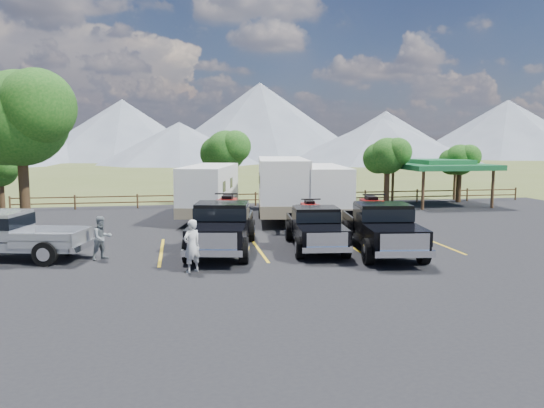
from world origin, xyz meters
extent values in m
plane|color=#4A5725|center=(0.00, 0.00, 0.00)|extent=(320.00, 320.00, 0.00)
cube|color=black|center=(0.00, 3.00, 0.02)|extent=(44.00, 34.00, 0.04)
cube|color=gold|center=(-6.00, 4.00, 0.04)|extent=(0.12, 5.50, 0.01)
cube|color=gold|center=(-2.00, 4.00, 0.04)|extent=(0.12, 5.50, 0.01)
cube|color=gold|center=(2.00, 4.00, 0.04)|extent=(0.12, 5.50, 0.01)
cube|color=gold|center=(6.00, 4.00, 0.04)|extent=(0.12, 5.50, 0.01)
cylinder|color=#302112|center=(-12.50, 9.00, 2.24)|extent=(0.48, 0.48, 4.48)
sphere|color=#134511|center=(-12.50, 9.00, 5.60)|extent=(4.48, 4.48, 4.48)
sphere|color=#134511|center=(-11.54, 8.20, 6.08)|extent=(3.52, 3.52, 3.52)
sphere|color=#134511|center=(-13.40, 9.70, 5.28)|extent=(3.84, 3.84, 3.84)
cylinder|color=#302112|center=(9.00, 17.00, 1.40)|extent=(0.39, 0.39, 2.80)
sphere|color=#134511|center=(9.00, 17.00, 3.50)|extent=(2.52, 2.52, 2.52)
sphere|color=#134511|center=(9.54, 16.55, 3.77)|extent=(1.98, 1.98, 1.98)
sphere|color=#134511|center=(8.50, 17.40, 3.32)|extent=(2.16, 2.16, 2.16)
cylinder|color=#302112|center=(15.00, 18.00, 1.26)|extent=(0.38, 0.38, 2.52)
sphere|color=#134511|center=(15.00, 18.00, 3.15)|extent=(2.24, 2.24, 2.24)
sphere|color=#134511|center=(15.48, 17.60, 3.39)|extent=(1.76, 1.76, 1.76)
sphere|color=#134511|center=(14.55, 18.35, 2.99)|extent=(1.92, 1.92, 1.92)
cylinder|color=#302112|center=(-2.00, 19.00, 1.54)|extent=(0.41, 0.41, 3.08)
sphere|color=#134511|center=(-2.00, 19.00, 3.85)|extent=(2.80, 2.80, 2.80)
sphere|color=#134511|center=(-1.40, 18.50, 4.15)|extent=(2.20, 2.20, 2.20)
sphere|color=#134511|center=(-2.56, 19.44, 3.65)|extent=(2.40, 2.40, 2.40)
cylinder|color=#302112|center=(-16.00, 17.00, 1.12)|extent=(0.36, 0.36, 2.24)
sphere|color=#134511|center=(-16.00, 17.00, 2.80)|extent=(2.10, 2.10, 2.10)
sphere|color=#134511|center=(-15.55, 16.62, 3.02)|extent=(1.65, 1.65, 1.65)
cylinder|color=#513822|center=(-16.00, 18.50, 0.50)|extent=(0.12, 0.12, 1.00)
cylinder|color=#513822|center=(-12.00, 18.50, 0.50)|extent=(0.12, 0.12, 1.00)
cylinder|color=#513822|center=(-8.00, 18.50, 0.50)|extent=(0.12, 0.12, 1.00)
cylinder|color=#513822|center=(-4.00, 18.50, 0.50)|extent=(0.12, 0.12, 1.00)
cylinder|color=#513822|center=(0.00, 18.50, 0.50)|extent=(0.12, 0.12, 1.00)
cylinder|color=#513822|center=(4.00, 18.50, 0.50)|extent=(0.12, 0.12, 1.00)
cylinder|color=#513822|center=(8.00, 18.50, 0.50)|extent=(0.12, 0.12, 1.00)
cylinder|color=#513822|center=(12.00, 18.50, 0.50)|extent=(0.12, 0.12, 1.00)
cylinder|color=#513822|center=(16.00, 18.50, 0.50)|extent=(0.12, 0.12, 1.00)
cylinder|color=#513822|center=(20.00, 18.50, 0.50)|extent=(0.12, 0.12, 1.00)
cube|color=#513822|center=(2.00, 18.50, 0.45)|extent=(36.00, 0.06, 0.08)
cube|color=#513822|center=(2.00, 18.50, 0.85)|extent=(36.00, 0.06, 0.08)
cylinder|color=#513822|center=(10.50, 14.50, 1.30)|extent=(0.20, 0.20, 2.60)
cylinder|color=#513822|center=(10.50, 19.50, 1.30)|extent=(0.20, 0.20, 2.60)
cylinder|color=#513822|center=(15.50, 14.50, 1.30)|extent=(0.20, 0.20, 2.60)
cylinder|color=#513822|center=(15.50, 19.50, 1.30)|extent=(0.20, 0.20, 2.60)
cube|color=#1B6133|center=(13.00, 17.00, 2.75)|extent=(6.20, 6.20, 0.35)
cube|color=#1B6133|center=(13.00, 17.00, 3.05)|extent=(3.50, 3.50, 0.35)
cone|color=slate|center=(-18.00, 112.00, 7.00)|extent=(44.00, 44.00, 14.00)
cone|color=slate|center=(14.00, 108.00, 9.00)|extent=(52.00, 52.00, 18.00)
cone|color=slate|center=(48.00, 114.00, 6.00)|extent=(40.00, 40.00, 12.00)
cone|color=slate|center=(80.00, 110.00, 7.50)|extent=(50.00, 50.00, 15.00)
cone|color=slate|center=(-5.00, 87.00, 4.00)|extent=(32.00, 32.00, 8.00)
cone|color=slate|center=(35.00, 84.00, 4.50)|extent=(40.00, 40.00, 9.00)
cube|color=black|center=(-3.50, 3.67, 0.73)|extent=(3.19, 6.53, 0.40)
cube|color=black|center=(-3.91, 1.61, 1.14)|extent=(2.45, 2.35, 0.55)
cube|color=black|center=(-3.53, 3.54, 1.52)|extent=(2.36, 2.08, 1.10)
cube|color=black|center=(-3.53, 3.54, 1.69)|extent=(2.41, 2.15, 0.49)
cube|color=black|center=(-3.12, 5.61, 1.03)|extent=(2.58, 2.99, 0.60)
cube|color=silver|center=(-4.13, 0.51, 1.08)|extent=(1.74, 0.43, 0.60)
cube|color=silver|center=(-4.14, 0.44, 0.67)|extent=(2.15, 0.61, 0.24)
cube|color=silver|center=(-2.87, 6.90, 0.67)|extent=(2.15, 0.59, 0.24)
cylinder|color=black|center=(-4.94, 1.74, 0.53)|extent=(0.51, 1.03, 0.99)
cylinder|color=black|center=(-2.91, 1.34, 0.53)|extent=(0.51, 1.03, 0.99)
cylinder|color=black|center=(-4.10, 6.01, 0.53)|extent=(0.51, 1.03, 0.99)
cylinder|color=black|center=(-2.07, 5.61, 0.53)|extent=(0.51, 1.03, 0.99)
cube|color=#8B0A07|center=(-3.12, 5.61, 1.77)|extent=(1.03, 1.55, 0.38)
cube|color=black|center=(-3.12, 5.61, 2.05)|extent=(0.59, 0.89, 0.20)
cube|color=#8B0A07|center=(-3.24, 5.02, 1.88)|extent=(0.94, 0.55, 0.24)
cylinder|color=black|center=(-3.22, 5.13, 2.27)|extent=(0.98, 0.26, 0.07)
cylinder|color=black|center=(-3.72, 5.12, 1.56)|extent=(0.40, 0.66, 0.61)
cylinder|color=black|center=(-2.75, 4.92, 1.56)|extent=(0.40, 0.66, 0.61)
cylinder|color=black|center=(-3.49, 6.30, 1.56)|extent=(0.40, 0.66, 0.61)
cylinder|color=black|center=(-2.52, 6.11, 1.56)|extent=(0.40, 0.66, 0.61)
cube|color=black|center=(0.38, 3.54, 0.64)|extent=(2.30, 5.62, 0.35)
cube|color=black|center=(0.19, 1.71, 1.00)|extent=(2.00, 1.90, 0.48)
cube|color=black|center=(0.36, 3.43, 1.34)|extent=(1.94, 1.67, 0.96)
cube|color=black|center=(0.36, 3.43, 1.48)|extent=(1.99, 1.73, 0.43)
cube|color=black|center=(0.55, 5.26, 0.91)|extent=(2.06, 2.47, 0.53)
cube|color=silver|center=(0.10, 0.73, 0.95)|extent=(1.54, 0.23, 0.53)
cube|color=silver|center=(0.09, 0.68, 0.59)|extent=(1.89, 0.36, 0.21)
cube|color=silver|center=(0.66, 6.41, 0.59)|extent=(1.89, 0.34, 0.21)
cylinder|color=black|center=(-0.71, 1.74, 0.47)|extent=(0.37, 0.89, 0.86)
cylinder|color=black|center=(1.09, 1.56, 0.47)|extent=(0.37, 0.89, 0.86)
cylinder|color=black|center=(-0.34, 5.52, 0.47)|extent=(0.37, 0.89, 0.86)
cylinder|color=black|center=(1.46, 5.35, 0.47)|extent=(0.37, 0.89, 0.86)
cube|color=#8B0A07|center=(0.55, 5.26, 1.56)|extent=(0.79, 1.31, 0.34)
cube|color=black|center=(0.55, 5.26, 1.80)|extent=(0.45, 0.75, 0.17)
cube|color=#8B0A07|center=(0.49, 4.74, 1.65)|extent=(0.80, 0.41, 0.21)
cylinder|color=black|center=(0.50, 4.83, 1.99)|extent=(0.87, 0.14, 0.06)
cylinder|color=black|center=(0.06, 4.78, 1.36)|extent=(0.30, 0.56, 0.54)
cylinder|color=black|center=(0.92, 4.70, 1.36)|extent=(0.30, 0.56, 0.54)
cylinder|color=black|center=(0.17, 5.83, 1.36)|extent=(0.30, 0.56, 0.54)
cylinder|color=black|center=(1.03, 5.75, 1.36)|extent=(0.30, 0.56, 0.54)
cube|color=black|center=(2.87, 2.41, 0.73)|extent=(2.80, 6.41, 0.39)
cube|color=black|center=(2.59, 0.34, 1.13)|extent=(2.33, 2.22, 0.54)
cube|color=black|center=(2.85, 2.28, 1.51)|extent=(2.25, 1.95, 1.09)
cube|color=black|center=(2.85, 2.28, 1.67)|extent=(2.30, 2.02, 0.49)
cube|color=black|center=(3.12, 4.35, 1.02)|extent=(2.41, 2.86, 0.60)
cube|color=silver|center=(2.45, -0.76, 1.07)|extent=(1.74, 0.31, 0.60)
cube|color=silver|center=(2.44, -0.83, 0.66)|extent=(2.14, 0.47, 0.24)
cube|color=silver|center=(3.29, 5.64, 0.66)|extent=(2.14, 0.45, 0.24)
cylinder|color=black|center=(1.57, 0.40, 0.53)|extent=(0.45, 1.01, 0.98)
cylinder|color=black|center=(3.60, 0.14, 0.53)|extent=(0.45, 1.01, 0.98)
cylinder|color=black|center=(2.13, 4.68, 0.53)|extent=(0.45, 1.01, 0.98)
cylinder|color=black|center=(4.16, 4.41, 0.53)|extent=(0.45, 1.01, 0.98)
cube|color=#8B0A07|center=(3.12, 4.35, 1.76)|extent=(0.94, 1.50, 0.38)
cube|color=black|center=(3.12, 4.35, 2.03)|extent=(0.54, 0.87, 0.20)
cube|color=#8B0A07|center=(3.04, 3.76, 1.87)|extent=(0.91, 0.49, 0.24)
cylinder|color=black|center=(3.06, 3.86, 2.25)|extent=(0.98, 0.19, 0.07)
cylinder|color=black|center=(2.56, 3.82, 1.54)|extent=(0.36, 0.64, 0.61)
cylinder|color=black|center=(3.53, 3.69, 1.54)|extent=(0.36, 0.64, 0.61)
cylinder|color=black|center=(2.72, 5.01, 1.54)|extent=(0.36, 0.64, 0.61)
cylinder|color=black|center=(3.69, 4.88, 1.54)|extent=(0.36, 0.64, 0.61)
cube|color=white|center=(-3.52, 12.56, 1.85)|extent=(3.99, 7.50, 2.58)
cube|color=gray|center=(-3.52, 12.56, 0.85)|extent=(4.02, 7.54, 0.57)
cube|color=black|center=(-5.08, 11.11, 2.11)|extent=(0.23, 0.84, 0.57)
cube|color=black|center=(-2.84, 10.54, 2.11)|extent=(0.23, 0.84, 0.57)
cylinder|color=black|center=(-4.49, 13.10, 0.37)|extent=(0.40, 0.71, 0.67)
cylinder|color=black|center=(-2.41, 12.57, 0.37)|extent=(0.40, 0.71, 0.67)
cube|color=black|center=(-4.62, 8.26, 0.52)|extent=(0.54, 1.69, 0.10)
cube|color=white|center=(0.60, 11.96, 2.09)|extent=(3.70, 8.37, 2.91)
cube|color=gray|center=(0.60, 11.96, 0.96)|extent=(3.73, 8.41, 0.65)
cube|color=black|center=(-0.98, 10.14, 2.38)|extent=(0.16, 0.96, 0.65)
cube|color=black|center=(1.60, 9.77, 2.38)|extent=(0.16, 0.96, 0.65)
cylinder|color=black|center=(-0.56, 12.45, 0.42)|extent=(0.37, 0.79, 0.75)
cylinder|color=black|center=(1.85, 12.11, 0.42)|extent=(0.37, 0.79, 0.75)
cube|color=black|center=(-0.11, 6.99, 0.58)|extent=(0.40, 1.94, 0.11)
cube|color=white|center=(2.78, 11.16, 1.85)|extent=(3.10, 7.36, 2.57)
cube|color=gray|center=(2.78, 11.16, 0.85)|extent=(3.12, 7.39, 0.57)
cube|color=black|center=(1.43, 9.52, 2.11)|extent=(0.12, 0.85, 0.57)
cube|color=black|center=(3.72, 9.26, 2.11)|extent=(0.12, 0.85, 0.57)
cylinder|color=black|center=(1.74, 11.57, 0.37)|extent=(0.31, 0.69, 0.67)
cylinder|color=black|center=(3.88, 11.32, 0.37)|extent=(0.31, 0.69, 0.67)
cube|color=black|center=(2.27, 6.76, 0.52)|extent=(0.31, 1.72, 0.10)
cube|color=#A3A6AB|center=(-11.77, 3.59, 0.67)|extent=(5.97, 3.12, 0.36)
cube|color=#A3A6AB|center=(-11.89, 3.62, 1.39)|extent=(1.96, 2.19, 1.00)
cube|color=black|center=(-11.89, 3.62, 1.54)|extent=(2.02, 2.24, 0.45)
cube|color=#A3A6AB|center=(-10.03, 3.17, 0.94)|extent=(2.78, 2.43, 0.55)
cube|color=silver|center=(-8.86, 2.89, 0.61)|extent=(0.62, 1.94, 0.22)
cylinder|color=black|center=(-9.63, 4.04, 0.49)|extent=(0.94, 0.50, 0.90)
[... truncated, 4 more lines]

